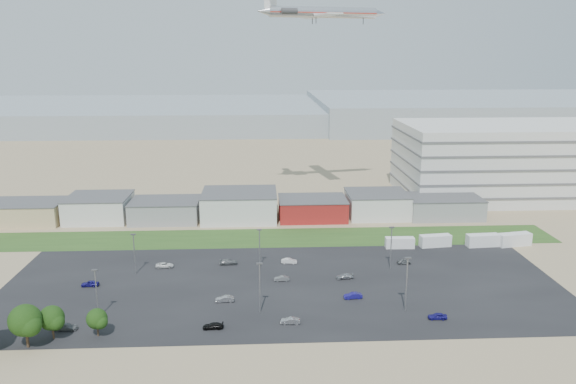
{
  "coord_description": "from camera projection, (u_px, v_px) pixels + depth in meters",
  "views": [
    {
      "loc": [
        0.6,
        -92.42,
        48.76
      ],
      "look_at": [
        6.24,
        22.0,
        20.23
      ],
      "focal_mm": 35.0,
      "sensor_mm": 36.0,
      "label": 1
    }
  ],
  "objects": [
    {
      "name": "parked_car_5",
      "position": [
        90.0,
        283.0,
        120.26
      ],
      "size": [
        3.71,
        1.5,
        1.26
      ],
      "primitive_type": "imported",
      "rotation": [
        0.0,
        0.0,
        -1.57
      ],
      "color": "navy",
      "rests_on": "ground"
    },
    {
      "name": "parked_car_13",
      "position": [
        290.0,
        321.0,
        103.64
      ],
      "size": [
        3.68,
        1.47,
        1.19
      ],
      "primitive_type": "imported",
      "rotation": [
        0.0,
        0.0,
        -1.63
      ],
      "color": "#A5A5AA",
      "rests_on": "ground"
    },
    {
      "name": "ground",
      "position": [
        260.0,
        330.0,
        101.32
      ],
      "size": [
        700.0,
        700.0,
        0.0
      ],
      "primitive_type": "plane",
      "color": "#917B5C",
      "rests_on": "ground"
    },
    {
      "name": "airliner",
      "position": [
        323.0,
        12.0,
        178.93
      ],
      "size": [
        48.5,
        37.81,
        12.81
      ],
      "primitive_type": null,
      "rotation": [
        0.0,
        0.0,
        0.21
      ],
      "color": "silver"
    },
    {
      "name": "parked_car_9",
      "position": [
        165.0,
        265.0,
        130.81
      ],
      "size": [
        4.17,
        2.03,
        1.14
      ],
      "primitive_type": "imported",
      "rotation": [
        0.0,
        0.0,
        1.61
      ],
      "color": "silver",
      "rests_on": "ground"
    },
    {
      "name": "tree_mid",
      "position": [
        25.0,
        324.0,
        94.48
      ],
      "size": [
        5.83,
        5.83,
        8.75
      ],
      "primitive_type": null,
      "color": "black",
      "rests_on": "ground"
    },
    {
      "name": "lightpole_back_r",
      "position": [
        391.0,
        248.0,
        129.07
      ],
      "size": [
        1.19,
        0.5,
        10.13
      ],
      "primitive_type": null,
      "color": "slate",
      "rests_on": "ground"
    },
    {
      "name": "parked_car_1",
      "position": [
        353.0,
        296.0,
        114.28
      ],
      "size": [
        3.85,
        1.65,
        1.23
      ],
      "primitive_type": "imported",
      "rotation": [
        0.0,
        0.0,
        -1.48
      ],
      "color": "navy",
      "rests_on": "ground"
    },
    {
      "name": "parking_garage",
      "position": [
        518.0,
        160.0,
        194.67
      ],
      "size": [
        80.0,
        40.0,
        25.0
      ],
      "primitive_type": "cube",
      "color": "silver",
      "rests_on": "ground"
    },
    {
      "name": "lightpole_front_m",
      "position": [
        260.0,
        288.0,
        107.07
      ],
      "size": [
        1.2,
        0.5,
        10.16
      ],
      "primitive_type": null,
      "color": "slate",
      "rests_on": "ground"
    },
    {
      "name": "parked_car_7",
      "position": [
        282.0,
        278.0,
        123.21
      ],
      "size": [
        3.33,
        1.23,
        1.09
      ],
      "primitive_type": "imported",
      "rotation": [
        0.0,
        0.0,
        -1.55
      ],
      "color": "#595B5E",
      "rests_on": "ground"
    },
    {
      "name": "lightpole_back_l",
      "position": [
        134.0,
        254.0,
        126.12
      ],
      "size": [
        1.11,
        0.46,
        9.45
      ],
      "primitive_type": null,
      "color": "slate",
      "rests_on": "ground"
    },
    {
      "name": "lightpole_back_m",
      "position": [
        260.0,
        249.0,
        129.62
      ],
      "size": [
        1.11,
        0.46,
        9.4
      ],
      "primitive_type": null,
      "color": "slate",
      "rests_on": "ground"
    },
    {
      "name": "tree_near",
      "position": [
        97.0,
        321.0,
        98.58
      ],
      "size": [
        3.91,
        3.91,
        5.86
      ],
      "primitive_type": null,
      "color": "black",
      "rests_on": "ground"
    },
    {
      "name": "parked_car_2",
      "position": [
        437.0,
        316.0,
        105.46
      ],
      "size": [
        3.63,
        1.65,
        1.21
      ],
      "primitive_type": "imported",
      "rotation": [
        0.0,
        0.0,
        -1.63
      ],
      "color": "navy",
      "rests_on": "ground"
    },
    {
      "name": "lightpole_front_l",
      "position": [
        97.0,
        294.0,
        105.03
      ],
      "size": [
        1.14,
        0.47,
        9.68
      ],
      "primitive_type": null,
      "color": "slate",
      "rests_on": "ground"
    },
    {
      "name": "parking_lot",
      "position": [
        283.0,
        285.0,
        120.95
      ],
      "size": [
        120.0,
        50.0,
        0.01
      ],
      "primitive_type": "cube",
      "color": "black",
      "rests_on": "ground"
    },
    {
      "name": "parked_car_11",
      "position": [
        289.0,
        261.0,
        133.38
      ],
      "size": [
        3.78,
        1.67,
        1.21
      ],
      "primitive_type": "imported",
      "rotation": [
        0.0,
        0.0,
        1.46
      ],
      "color": "silver",
      "rests_on": "ground"
    },
    {
      "name": "box_trailer_d",
      "position": [
        514.0,
        239.0,
        145.52
      ],
      "size": [
        9.03,
        4.25,
        3.25
      ],
      "primitive_type": null,
      "rotation": [
        0.0,
        0.0,
        0.18
      ],
      "color": "silver",
      "rests_on": "ground"
    },
    {
      "name": "box_trailer_b",
      "position": [
        435.0,
        241.0,
        144.92
      ],
      "size": [
        8.3,
        3.5,
        3.02
      ],
      "primitive_type": null,
      "rotation": [
        0.0,
        0.0,
        0.12
      ],
      "color": "silver",
      "rests_on": "ground"
    },
    {
      "name": "parked_car_10",
      "position": [
        66.0,
        327.0,
        101.32
      ],
      "size": [
        4.37,
        1.91,
        1.25
      ],
      "primitive_type": "imported",
      "rotation": [
        0.0,
        0.0,
        1.53
      ],
      "color": "#595B5E",
      "rests_on": "ground"
    },
    {
      "name": "parked_car_3",
      "position": [
        213.0,
        326.0,
        101.79
      ],
      "size": [
        3.79,
        1.56,
        1.1
      ],
      "primitive_type": "imported",
      "rotation": [
        0.0,
        0.0,
        -1.56
      ],
      "color": "black",
      "rests_on": "ground"
    },
    {
      "name": "building_row",
      "position": [
        203.0,
        206.0,
        168.36
      ],
      "size": [
        170.0,
        20.0,
        8.0
      ],
      "primitive_type": null,
      "color": "silver",
      "rests_on": "ground"
    },
    {
      "name": "box_trailer_c",
      "position": [
        483.0,
        240.0,
        145.03
      ],
      "size": [
        8.57,
        3.24,
        3.15
      ],
      "primitive_type": null,
      "rotation": [
        0.0,
        0.0,
        0.07
      ],
      "color": "silver",
      "rests_on": "ground"
    },
    {
      "name": "box_trailer_a",
      "position": [
        400.0,
        243.0,
        143.83
      ],
      "size": [
        7.39,
        2.51,
        2.75
      ],
      "primitive_type": null,
      "rotation": [
        0.0,
        0.0,
        -0.03
      ],
      "color": "silver",
      "rests_on": "ground"
    },
    {
      "name": "parked_car_6",
      "position": [
        229.0,
        262.0,
        132.7
      ],
      "size": [
        4.36,
        2.06,
        1.23
      ],
      "primitive_type": "imported",
      "rotation": [
        0.0,
        0.0,
        1.65
      ],
      "color": "#595B5E",
      "rests_on": "ground"
    },
    {
      "name": "parked_car_4",
      "position": [
        225.0,
        299.0,
        112.76
      ],
      "size": [
        3.77,
        1.43,
        1.23
      ],
      "primitive_type": "imported",
      "rotation": [
        0.0,
        0.0,
        -1.53
      ],
      "color": "#A5A5AA",
      "rests_on": "ground"
    },
    {
      "name": "parked_car_12",
      "position": [
        345.0,
        276.0,
        124.29
      ],
      "size": [
        4.03,
        1.97,
        1.13
      ],
      "primitive_type": "imported",
      "rotation": [
        0.0,
        0.0,
        -1.47
      ],
      "color": "#A5A5AA",
      "rests_on": "ground"
    },
    {
      "name": "tree_right",
      "position": [
        52.0,
        320.0,
        97.56
      ],
      "size": [
        4.63,
        4.63,
        6.94
      ],
      "primitive_type": null,
      "color": "black",
      "rests_on": "ground"
    },
    {
      "name": "parked_car_8",
      "position": [
        404.0,
        262.0,
        133.02
      ],
      "size": [
        3.39,
        1.55,
        1.13
      ],
      "primitive_type": "imported",
      "rotation": [
        0.0,
        0.0,
        1.64
      ],
      "color": "#595B5E",
      "rests_on": "ground"
    },
    {
      "name": "grass_strip",
      "position": [
        260.0,
        238.0,
        151.72
      ],
      "size": [
        160.0,
        16.0,
        0.02
      ],
      "primitive_type": "cube",
      "color": "#2A4E1D",
      "rests_on": "ground"
    },
    {
      "name": "lightpole_front_r",
      "position": [
        406.0,
        284.0,
        107.77
      ],
      "size": [
        1.29,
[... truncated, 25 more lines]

